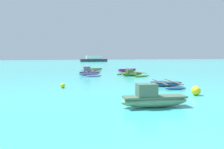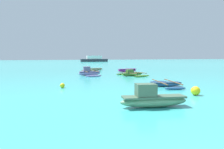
{
  "view_description": "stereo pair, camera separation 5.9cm",
  "coord_description": "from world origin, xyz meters",
  "px_view_note": "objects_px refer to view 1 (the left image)",
  "views": [
    {
      "loc": [
        -2.7,
        -1.68,
        2.13
      ],
      "look_at": [
        3.72,
        17.84,
        0.25
      ],
      "focal_mm": 32.0,
      "sensor_mm": 36.0,
      "label": 1
    },
    {
      "loc": [
        -2.64,
        -1.7,
        2.13
      ],
      "look_at": [
        3.72,
        17.84,
        0.25
      ],
      "focal_mm": 32.0,
      "sensor_mm": 36.0,
      "label": 2
    }
  ],
  "objects_px": {
    "moored_boat_0": "(166,84)",
    "moored_boat_3": "(93,69)",
    "moored_boat_2": "(132,74)",
    "moored_boat_4": "(153,99)",
    "distant_ferry": "(94,59)",
    "moored_boat_1": "(127,70)",
    "mooring_buoy_1": "(63,85)",
    "moored_boat_5": "(89,73)",
    "mooring_buoy_2": "(196,91)"
  },
  "relations": [
    {
      "from": "moored_boat_0",
      "to": "moored_boat_3",
      "type": "relative_size",
      "value": 1.35
    },
    {
      "from": "moored_boat_2",
      "to": "moored_boat_4",
      "type": "bearing_deg",
      "value": -125.7
    },
    {
      "from": "moored_boat_0",
      "to": "distant_ferry",
      "type": "height_order",
      "value": "distant_ferry"
    },
    {
      "from": "moored_boat_2",
      "to": "moored_boat_4",
      "type": "xyz_separation_m",
      "value": [
        -4.66,
        -12.73,
        0.13
      ]
    },
    {
      "from": "moored_boat_1",
      "to": "mooring_buoy_1",
      "type": "distance_m",
      "value": 14.91
    },
    {
      "from": "moored_boat_0",
      "to": "distant_ferry",
      "type": "distance_m",
      "value": 66.1
    },
    {
      "from": "moored_boat_5",
      "to": "mooring_buoy_1",
      "type": "xyz_separation_m",
      "value": [
        -3.46,
        -8.0,
        -0.16
      ]
    },
    {
      "from": "moored_boat_2",
      "to": "moored_boat_5",
      "type": "bearing_deg",
      "value": 143.26
    },
    {
      "from": "moored_boat_1",
      "to": "moored_boat_2",
      "type": "bearing_deg",
      "value": -114.94
    },
    {
      "from": "moored_boat_5",
      "to": "mooring_buoy_1",
      "type": "bearing_deg",
      "value": -115.68
    },
    {
      "from": "moored_boat_0",
      "to": "mooring_buoy_2",
      "type": "height_order",
      "value": "mooring_buoy_2"
    },
    {
      "from": "moored_boat_3",
      "to": "moored_boat_5",
      "type": "bearing_deg",
      "value": -104.99
    },
    {
      "from": "mooring_buoy_1",
      "to": "mooring_buoy_2",
      "type": "bearing_deg",
      "value": -35.95
    },
    {
      "from": "mooring_buoy_2",
      "to": "moored_boat_3",
      "type": "bearing_deg",
      "value": 93.11
    },
    {
      "from": "moored_boat_5",
      "to": "mooring_buoy_1",
      "type": "distance_m",
      "value": 8.72
    },
    {
      "from": "mooring_buoy_2",
      "to": "distant_ferry",
      "type": "bearing_deg",
      "value": 81.64
    },
    {
      "from": "moored_boat_3",
      "to": "moored_boat_4",
      "type": "distance_m",
      "value": 21.96
    },
    {
      "from": "moored_boat_0",
      "to": "moored_boat_3",
      "type": "height_order",
      "value": "moored_boat_3"
    },
    {
      "from": "moored_boat_0",
      "to": "distant_ferry",
      "type": "bearing_deg",
      "value": 93.73
    },
    {
      "from": "moored_boat_1",
      "to": "moored_boat_2",
      "type": "distance_m",
      "value": 5.46
    },
    {
      "from": "moored_boat_5",
      "to": "distant_ferry",
      "type": "relative_size",
      "value": 0.33
    },
    {
      "from": "moored_boat_2",
      "to": "mooring_buoy_2",
      "type": "relative_size",
      "value": 7.59
    },
    {
      "from": "moored_boat_0",
      "to": "mooring_buoy_1",
      "type": "height_order",
      "value": "moored_boat_0"
    },
    {
      "from": "moored_boat_1",
      "to": "moored_boat_4",
      "type": "height_order",
      "value": "moored_boat_4"
    },
    {
      "from": "moored_boat_1",
      "to": "mooring_buoy_1",
      "type": "height_order",
      "value": "moored_boat_1"
    },
    {
      "from": "moored_boat_5",
      "to": "moored_boat_4",
      "type": "bearing_deg",
      "value": -93.26
    },
    {
      "from": "moored_boat_1",
      "to": "mooring_buoy_1",
      "type": "xyz_separation_m",
      "value": [
        -9.47,
        -11.52,
        -0.07
      ]
    },
    {
      "from": "distant_ferry",
      "to": "moored_boat_0",
      "type": "bearing_deg",
      "value": -98.49
    },
    {
      "from": "moored_boat_1",
      "to": "moored_boat_4",
      "type": "bearing_deg",
      "value": -117.17
    },
    {
      "from": "moored_boat_3",
      "to": "mooring_buoy_1",
      "type": "relative_size",
      "value": 8.23
    },
    {
      "from": "moored_boat_2",
      "to": "moored_boat_0",
      "type": "bearing_deg",
      "value": -111.25
    },
    {
      "from": "moored_boat_0",
      "to": "mooring_buoy_1",
      "type": "bearing_deg",
      "value": -179.65
    },
    {
      "from": "mooring_buoy_2",
      "to": "mooring_buoy_1",
      "type": "bearing_deg",
      "value": 144.05
    },
    {
      "from": "moored_boat_1",
      "to": "mooring_buoy_1",
      "type": "bearing_deg",
      "value": -137.4
    },
    {
      "from": "moored_boat_2",
      "to": "distant_ferry",
      "type": "bearing_deg",
      "value": 65.53
    },
    {
      "from": "moored_boat_1",
      "to": "moored_boat_2",
      "type": "relative_size",
      "value": 0.77
    },
    {
      "from": "moored_boat_1",
      "to": "mooring_buoy_2",
      "type": "height_order",
      "value": "mooring_buoy_2"
    },
    {
      "from": "moored_boat_4",
      "to": "moored_boat_5",
      "type": "height_order",
      "value": "moored_boat_5"
    },
    {
      "from": "moored_boat_2",
      "to": "moored_boat_5",
      "type": "xyz_separation_m",
      "value": [
        -4.41,
        1.71,
        0.1
      ]
    },
    {
      "from": "moored_boat_0",
      "to": "distant_ferry",
      "type": "relative_size",
      "value": 0.34
    },
    {
      "from": "mooring_buoy_1",
      "to": "moored_boat_5",
      "type": "bearing_deg",
      "value": 66.6
    },
    {
      "from": "moored_boat_4",
      "to": "moored_boat_5",
      "type": "distance_m",
      "value": 14.44
    },
    {
      "from": "moored_boat_4",
      "to": "mooring_buoy_1",
      "type": "relative_size",
      "value": 9.06
    },
    {
      "from": "moored_boat_5",
      "to": "mooring_buoy_2",
      "type": "distance_m",
      "value": 13.31
    },
    {
      "from": "distant_ferry",
      "to": "mooring_buoy_2",
      "type": "bearing_deg",
      "value": -98.36
    },
    {
      "from": "distant_ferry",
      "to": "mooring_buoy_1",
      "type": "bearing_deg",
      "value": -104.79
    },
    {
      "from": "moored_boat_4",
      "to": "moored_boat_1",
      "type": "bearing_deg",
      "value": 79.44
    },
    {
      "from": "moored_boat_5",
      "to": "distant_ferry",
      "type": "bearing_deg",
      "value": 74.22
    },
    {
      "from": "moored_boat_3",
      "to": "mooring_buoy_1",
      "type": "height_order",
      "value": "moored_boat_3"
    },
    {
      "from": "moored_boat_3",
      "to": "mooring_buoy_2",
      "type": "relative_size",
      "value": 5.42
    }
  ]
}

